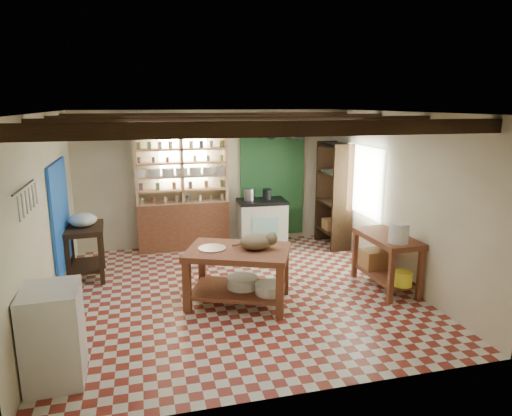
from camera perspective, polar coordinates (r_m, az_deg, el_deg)
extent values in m
cube|color=maroon|center=(6.84, -2.28, -10.56)|extent=(5.00, 5.00, 0.02)
cube|color=#4D4D52|center=(6.27, -2.49, 11.87)|extent=(5.00, 5.00, 0.02)
cube|color=beige|center=(8.85, -5.79, 3.68)|extent=(5.00, 0.04, 2.60)
cube|color=beige|center=(4.11, 5.02, -7.29)|extent=(5.00, 0.04, 2.60)
cube|color=beige|center=(6.41, -24.81, -1.05)|extent=(0.04, 5.00, 2.60)
cube|color=beige|center=(7.36, 17.03, 1.27)|extent=(0.04, 5.00, 2.60)
cube|color=#301E11|center=(6.27, -2.48, 10.77)|extent=(5.00, 3.80, 0.15)
cube|color=blue|center=(7.31, -23.23, -0.90)|extent=(0.04, 1.40, 1.60)
cube|color=#1E4C25|center=(9.09, 2.07, 3.67)|extent=(1.30, 0.04, 2.30)
cube|color=silver|center=(8.71, -9.10, 6.10)|extent=(0.90, 0.02, 0.80)
cube|color=silver|center=(8.18, 13.34, 3.35)|extent=(0.02, 1.30, 1.20)
cube|color=black|center=(5.15, -26.92, 1.03)|extent=(0.06, 0.90, 0.28)
cube|color=black|center=(8.59, 2.92, 9.36)|extent=(0.86, 0.12, 0.36)
cube|color=tan|center=(8.63, -9.18, 2.00)|extent=(1.70, 0.34, 2.20)
cube|color=#301E11|center=(8.87, 9.68, 1.62)|extent=(0.40, 0.86, 2.00)
cube|color=brown|center=(6.37, -2.23, -8.50)|extent=(1.62, 1.38, 0.78)
cube|color=beige|center=(8.88, 0.74, -1.82)|extent=(0.95, 0.67, 0.90)
cube|color=#301E11|center=(7.71, -20.50, -5.19)|extent=(0.62, 0.87, 0.85)
cube|color=silver|center=(5.09, -23.98, -14.28)|extent=(0.56, 0.66, 0.97)
cube|color=brown|center=(7.12, 15.91, -6.48)|extent=(0.60, 1.16, 0.82)
ellipsoid|color=olive|center=(6.21, 0.09, -4.22)|extent=(0.53, 0.45, 0.21)
cylinder|color=#ABAAB2|center=(6.26, -5.51, -5.04)|extent=(0.49, 0.49, 0.02)
cylinder|color=silver|center=(6.45, -1.70, -9.25)|extent=(0.57, 0.57, 0.15)
cylinder|color=silver|center=(6.26, 1.72, -10.03)|extent=(0.52, 0.52, 0.14)
cylinder|color=#ABAAB2|center=(8.70, -0.86, 1.68)|extent=(0.21, 0.21, 0.22)
cylinder|color=black|center=(8.77, 1.39, 1.72)|extent=(0.18, 0.18, 0.21)
ellipsoid|color=silver|center=(7.57, -20.82, -1.37)|extent=(0.45, 0.45, 0.21)
cylinder|color=silver|center=(6.65, 17.40, -2.98)|extent=(0.28, 0.28, 0.28)
cube|color=#A67443|center=(7.37, 14.66, -6.13)|extent=(0.42, 0.34, 0.29)
cylinder|color=yellow|center=(6.79, 17.85, -8.40)|extent=(0.28, 0.28, 0.20)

